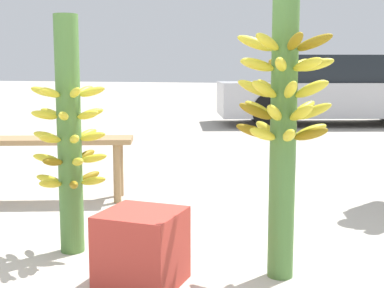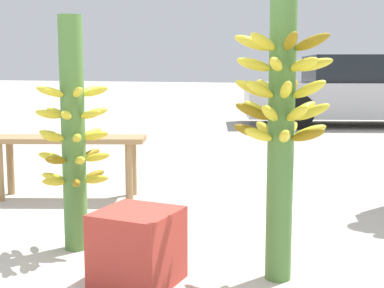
% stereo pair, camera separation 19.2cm
% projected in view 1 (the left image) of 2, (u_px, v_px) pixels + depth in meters
% --- Properties ---
extents(banana_stalk_left, '(0.43, 0.43, 1.34)m').
position_uv_depth(banana_stalk_left, '(69.00, 136.00, 3.00)').
color(banana_stalk_left, '#4C7A38').
rests_on(banana_stalk_left, ground_plane).
extents(banana_stalk_center, '(0.48, 0.48, 1.58)m').
position_uv_depth(banana_stalk_center, '(284.00, 109.00, 2.60)').
color(banana_stalk_center, '#4C7A38').
rests_on(banana_stalk_center, ground_plane).
extents(market_bench, '(1.28, 0.81, 0.50)m').
position_uv_depth(market_bench, '(53.00, 149.00, 4.25)').
color(market_bench, '#99754C').
rests_on(market_bench, ground_plane).
extents(parked_car, '(4.68, 3.25, 1.31)m').
position_uv_depth(parked_car, '(335.00, 91.00, 10.28)').
color(parked_car, '#B7B7BC').
rests_on(parked_car, ground_plane).
extents(produce_crate, '(0.37, 0.37, 0.37)m').
position_uv_depth(produce_crate, '(142.00, 248.00, 2.58)').
color(produce_crate, '#B2382D').
rests_on(produce_crate, ground_plane).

